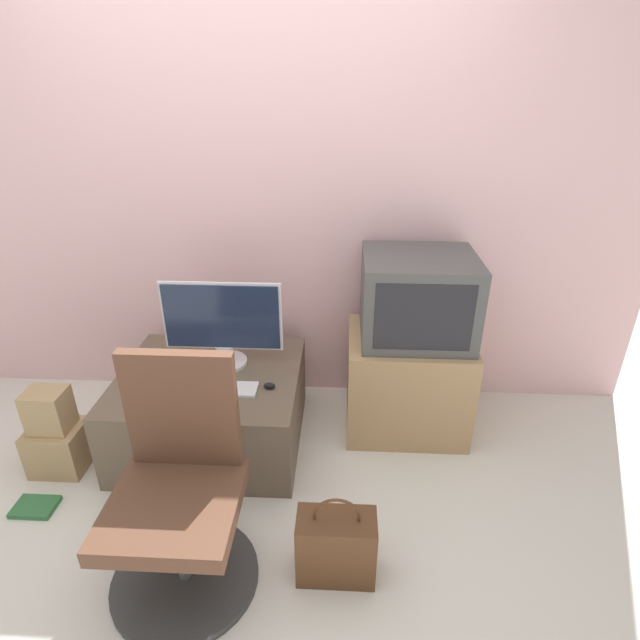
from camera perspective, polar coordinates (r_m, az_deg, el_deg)
The scene contains 13 objects.
ground_plane at distance 2.36m, azimuth -11.05°, elevation -25.14°, with size 12.00×12.00×0.00m, color beige.
wall_back at distance 2.83m, azimuth -7.14°, elevation 15.34°, with size 4.40×0.05×2.60m.
desk at distance 2.79m, azimuth -12.21°, elevation -9.71°, with size 0.94×0.84×0.43m.
side_stand at distance 2.86m, azimuth 9.84°, elevation -6.89°, with size 0.66×0.54×0.56m.
main_monitor at distance 2.63m, azimuth -11.08°, elevation -0.48°, with size 0.62×0.23×0.47m.
keyboard at distance 2.53m, azimuth -11.34°, elevation -7.70°, with size 0.37×0.13×0.01m.
mouse at distance 2.50m, azimuth -5.81°, elevation -7.49°, with size 0.06×0.03×0.03m.
crt_tv at distance 2.64m, azimuth 11.07°, elevation 2.57°, with size 0.58×0.51×0.45m.
office_chair at distance 2.08m, azimuth -15.75°, elevation -19.19°, with size 0.58×0.58×0.93m.
cardboard_box_lower at distance 2.93m, azimuth -27.63°, elevation -12.77°, with size 0.26×0.23×0.24m.
cardboard_box_upper at distance 2.81m, azimuth -28.60°, elevation -9.05°, with size 0.19×0.16×0.22m.
handbag at distance 2.16m, azimuth 1.85°, elevation -24.41°, with size 0.31×0.16×0.40m.
book at distance 2.82m, azimuth -29.77°, elevation -18.05°, with size 0.19×0.13×0.02m.
Camera 1 is at (0.48, -1.42, 1.82)m, focal length 28.00 mm.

